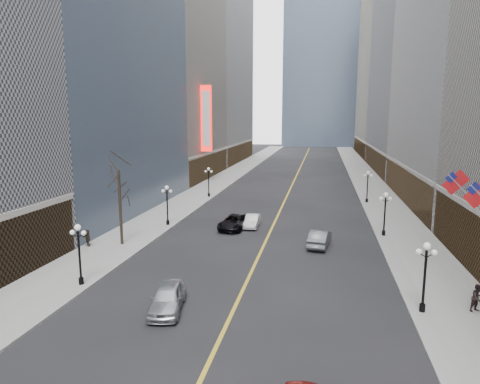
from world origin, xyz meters
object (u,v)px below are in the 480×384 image
at_px(car_nb_mid, 252,221).
at_px(car_nb_far, 234,222).
at_px(streetlamp_east_1, 425,270).
at_px(car_nb_near, 167,298).
at_px(streetlamp_west_2, 167,201).
at_px(streetlamp_west_1, 79,248).
at_px(streetlamp_west_3, 209,179).
at_px(car_sb_far, 320,238).
at_px(streetlamp_east_2, 385,209).
at_px(streetlamp_east_3, 368,183).

xyz_separation_m(car_nb_mid, car_nb_far, (-1.83, -1.26, 0.07)).
bearing_deg(streetlamp_east_1, car_nb_near, -170.83).
xyz_separation_m(streetlamp_west_2, car_nb_near, (7.64, -20.58, -2.06)).
bearing_deg(car_nb_far, car_nb_near, -83.31).
height_order(car_nb_mid, car_nb_far, car_nb_far).
bearing_deg(streetlamp_west_1, streetlamp_west_3, 90.00).
height_order(streetlamp_west_2, car_nb_mid, streetlamp_west_2).
height_order(car_nb_mid, car_sb_far, car_sb_far).
bearing_deg(car_sb_far, car_nb_mid, -31.17).
bearing_deg(car_nb_far, streetlamp_west_1, -106.12).
distance_m(streetlamp_west_3, car_nb_far, 19.54).
height_order(streetlamp_west_3, car_nb_far, streetlamp_west_3).
height_order(streetlamp_east_2, streetlamp_west_2, same).
xyz_separation_m(streetlamp_east_2, car_nb_far, (-15.89, 0.17, -2.14)).
distance_m(streetlamp_east_2, car_nb_far, 16.04).
distance_m(streetlamp_west_2, car_sb_far, 17.84).
bearing_deg(streetlamp_west_3, streetlamp_east_1, -56.75).
xyz_separation_m(streetlamp_east_1, car_sb_far, (-6.51, 13.33, -2.09)).
bearing_deg(streetlamp_east_2, car_nb_far, 179.40).
relative_size(streetlamp_east_3, car_nb_near, 0.92).
distance_m(streetlamp_east_2, car_nb_mid, 14.31).
bearing_deg(streetlamp_west_2, streetlamp_east_2, 0.00).
distance_m(streetlamp_west_3, car_nb_mid, 19.25).
distance_m(streetlamp_east_2, streetlamp_east_3, 18.00).
bearing_deg(car_nb_near, streetlamp_west_1, 150.99).
distance_m(streetlamp_west_1, car_nb_far, 19.85).
bearing_deg(car_nb_mid, streetlamp_east_3, 49.02).
distance_m(streetlamp_east_2, car_sb_far, 8.28).
bearing_deg(streetlamp_west_2, streetlamp_west_3, 90.00).
bearing_deg(streetlamp_west_3, streetlamp_west_2, -90.00).
height_order(streetlamp_east_1, streetlamp_west_3, same).
bearing_deg(streetlamp_east_3, streetlamp_west_3, 180.00).
bearing_deg(car_sb_far, car_nb_far, -19.52).
bearing_deg(streetlamp_east_1, car_nb_far, 131.18).
bearing_deg(streetlamp_east_2, car_sb_far, -144.36).
xyz_separation_m(streetlamp_west_1, car_nb_mid, (9.54, 19.43, -2.21)).
bearing_deg(streetlamp_west_1, streetlamp_west_2, 90.00).
height_order(streetlamp_east_1, car_nb_near, streetlamp_east_1).
height_order(streetlamp_east_3, streetlamp_west_1, same).
xyz_separation_m(streetlamp_west_1, streetlamp_west_3, (0.00, 36.00, 0.00)).
relative_size(streetlamp_east_2, car_nb_far, 0.82).
xyz_separation_m(car_nb_far, car_sb_far, (9.38, -4.83, 0.04)).
relative_size(streetlamp_west_3, car_sb_far, 0.92).
bearing_deg(car_nb_mid, streetlamp_west_1, -116.80).
relative_size(streetlamp_west_2, streetlamp_west_3, 1.00).
bearing_deg(car_sb_far, car_nb_near, 67.02).
relative_size(streetlamp_east_3, streetlamp_west_1, 1.00).
bearing_deg(car_sb_far, streetlamp_west_2, -7.54).
xyz_separation_m(streetlamp_east_2, streetlamp_west_3, (-23.60, 18.00, 0.00)).
bearing_deg(car_nb_near, streetlamp_east_2, 41.82).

